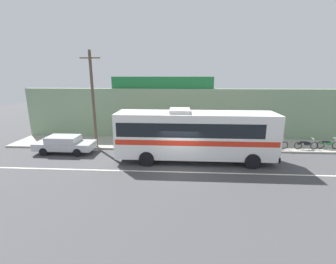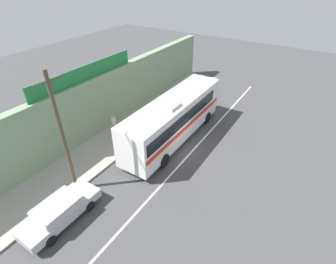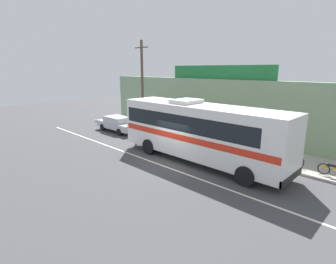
{
  "view_description": "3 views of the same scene",
  "coord_description": "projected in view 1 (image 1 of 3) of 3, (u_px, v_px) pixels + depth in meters",
  "views": [
    {
      "loc": [
        0.12,
        -14.61,
        6.15
      ],
      "look_at": [
        -0.92,
        2.4,
        1.85
      ],
      "focal_mm": 24.68,
      "sensor_mm": 36.0,
      "label": 1
    },
    {
      "loc": [
        -13.93,
        -7.68,
        12.25
      ],
      "look_at": [
        -0.23,
        1.03,
        1.47
      ],
      "focal_mm": 27.56,
      "sensor_mm": 36.0,
      "label": 2
    },
    {
      "loc": [
        10.41,
        -10.99,
        5.63
      ],
      "look_at": [
        -1.15,
        0.83,
        1.59
      ],
      "focal_mm": 27.79,
      "sensor_mm": 36.0,
      "label": 3
    }
  ],
  "objects": [
    {
      "name": "sidewalk_slab",
      "position": [
        180.0,
        144.0,
        20.66
      ],
      "size": [
        30.0,
        3.6,
        0.14
      ],
      "primitive_type": "cube",
      "color": "#A8A399",
      "rests_on": "ground_plane"
    },
    {
      "name": "parked_car",
      "position": [
        65.0,
        144.0,
        18.38
      ],
      "size": [
        4.59,
        1.83,
        1.37
      ],
      "color": "#B7BABF",
      "rests_on": "ground_plane"
    },
    {
      "name": "storefront_facade",
      "position": [
        181.0,
        114.0,
        22.17
      ],
      "size": [
        30.0,
        0.7,
        4.8
      ],
      "primitive_type": "cube",
      "color": "gray",
      "rests_on": "ground_plane"
    },
    {
      "name": "utility_pole",
      "position": [
        93.0,
        99.0,
        18.62
      ],
      "size": [
        1.6,
        0.22,
        7.81
      ],
      "color": "brown",
      "rests_on": "sidewalk_slab"
    },
    {
      "name": "motorcycle_orange",
      "position": [
        244.0,
        143.0,
        19.29
      ],
      "size": [
        1.84,
        0.56,
        0.94
      ],
      "color": "black",
      "rests_on": "sidewalk_slab"
    },
    {
      "name": "motorcycle_purple",
      "position": [
        328.0,
        144.0,
        18.95
      ],
      "size": [
        1.84,
        0.56,
        0.94
      ],
      "color": "black",
      "rests_on": "sidewalk_slab"
    },
    {
      "name": "pedestrian_far_left",
      "position": [
        169.0,
        130.0,
        21.03
      ],
      "size": [
        0.3,
        0.48,
        1.71
      ],
      "color": "brown",
      "rests_on": "sidewalk_slab"
    },
    {
      "name": "ground_plane",
      "position": [
        179.0,
        167.0,
        15.65
      ],
      "size": [
        70.0,
        70.0,
        0.0
      ],
      "primitive_type": "plane",
      "color": "#444447"
    },
    {
      "name": "motorcycle_green",
      "position": [
        276.0,
        144.0,
        18.97
      ],
      "size": [
        1.91,
        0.56,
        0.94
      ],
      "color": "black",
      "rests_on": "sidewalk_slab"
    },
    {
      "name": "motorcycle_red",
      "position": [
        306.0,
        144.0,
        18.84
      ],
      "size": [
        1.88,
        0.56,
        0.94
      ],
      "color": "black",
      "rests_on": "sidewalk_slab"
    },
    {
      "name": "intercity_bus",
      "position": [
        194.0,
        133.0,
        16.35
      ],
      "size": [
        11.1,
        2.69,
        3.78
      ],
      "color": "white",
      "rests_on": "ground_plane"
    },
    {
      "name": "road_center_stripe",
      "position": [
        179.0,
        172.0,
        14.87
      ],
      "size": [
        30.0,
        0.14,
        0.01
      ],
      "primitive_type": "cube",
      "color": "silver",
      "rests_on": "ground_plane"
    },
    {
      "name": "storefront_billboard",
      "position": [
        162.0,
        83.0,
        21.56
      ],
      "size": [
        9.61,
        0.12,
        1.1
      ],
      "primitive_type": "cube",
      "color": "#1E7538",
      "rests_on": "storefront_facade"
    }
  ]
}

